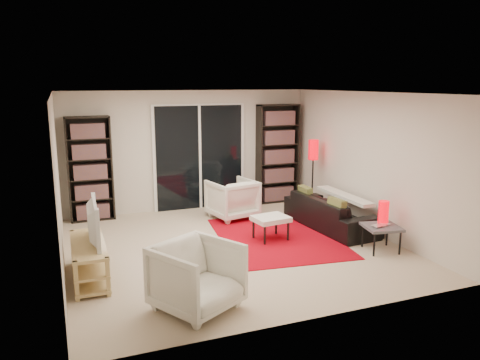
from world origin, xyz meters
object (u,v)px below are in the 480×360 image
at_px(bookshelf_right, 278,154).
at_px(armchair_back, 232,199).
at_px(side_table, 382,228).
at_px(tv_stand, 89,260).
at_px(floor_lamp, 313,157).
at_px(bookshelf_left, 90,169).
at_px(armchair_front, 197,277).
at_px(ottoman, 271,220).
at_px(sofa, 330,212).

height_order(bookshelf_right, armchair_back, bookshelf_right).
bearing_deg(side_table, tv_stand, 173.14).
bearing_deg(floor_lamp, side_table, -93.70).
xyz_separation_m(bookshelf_left, side_table, (4.03, -3.34, -0.62)).
bearing_deg(floor_lamp, bookshelf_left, 167.42).
bearing_deg(armchair_front, armchair_back, 34.36).
relative_size(armchair_back, floor_lamp, 0.57).
bearing_deg(armchair_back, bookshelf_left, -30.19).
relative_size(bookshelf_right, floor_lamp, 1.46).
xyz_separation_m(ottoman, side_table, (1.37, -1.08, 0.01)).
distance_m(sofa, armchair_back, 1.87).
bearing_deg(bookshelf_right, armchair_back, -148.22).
xyz_separation_m(bookshelf_right, side_table, (0.18, -3.34, -0.69)).
distance_m(sofa, side_table, 1.31).
distance_m(sofa, floor_lamp, 1.40).
height_order(tv_stand, floor_lamp, floor_lamp).
height_order(bookshelf_left, ottoman, bookshelf_left).
height_order(sofa, armchair_front, armchair_front).
relative_size(armchair_front, ottoman, 1.42).
xyz_separation_m(tv_stand, armchair_front, (1.10, -1.33, 0.13)).
bearing_deg(bookshelf_right, armchair_front, -125.75).
distance_m(armchair_back, armchair_front, 3.71).
xyz_separation_m(bookshelf_left, armchair_back, (2.50, -0.83, -0.60)).
xyz_separation_m(armchair_back, ottoman, (0.15, -1.43, -0.03)).
relative_size(sofa, armchair_back, 2.38).
xyz_separation_m(armchair_front, floor_lamp, (3.32, 3.22, 0.71)).
xyz_separation_m(sofa, ottoman, (-1.27, -0.22, 0.06)).
distance_m(bookshelf_left, side_table, 5.27).
height_order(bookshelf_left, bookshelf_right, bookshelf_right).
distance_m(tv_stand, ottoman, 2.95).
xyz_separation_m(ottoman, floor_lamp, (1.53, 1.33, 0.76)).
bearing_deg(bookshelf_left, floor_lamp, -12.58).
height_order(bookshelf_left, sofa, bookshelf_left).
xyz_separation_m(bookshelf_right, tv_stand, (-4.09, -2.82, -0.79)).
xyz_separation_m(bookshelf_left, armchair_front, (0.86, -4.16, -0.58)).
xyz_separation_m(bookshelf_left, tv_stand, (-0.24, -2.82, -0.71)).
distance_m(tv_stand, armchair_front, 1.73).
relative_size(bookshelf_left, side_table, 3.19).
height_order(tv_stand, armchair_front, armchair_front).
bearing_deg(sofa, bookshelf_left, 58.32).
relative_size(tv_stand, armchair_back, 1.61).
height_order(bookshelf_right, side_table, bookshelf_right).
relative_size(sofa, ottoman, 3.22).
relative_size(bookshelf_left, sofa, 1.00).
distance_m(bookshelf_left, ottoman, 3.54).
bearing_deg(bookshelf_right, tv_stand, -145.37).
bearing_deg(sofa, ottoman, 95.75).
xyz_separation_m(sofa, armchair_front, (-3.07, -2.12, 0.11)).
bearing_deg(armchair_front, sofa, 5.33).
bearing_deg(floor_lamp, armchair_back, 176.60).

